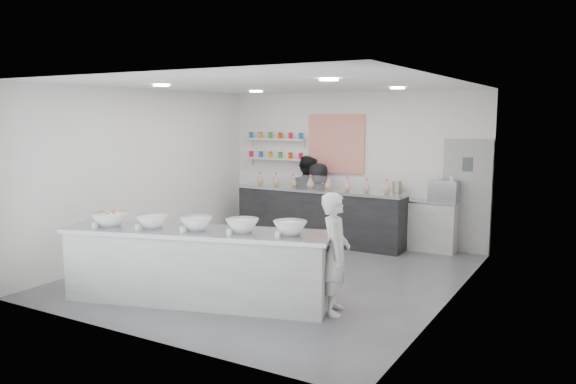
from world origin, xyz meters
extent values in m
plane|color=#515156|center=(0.00, 0.00, 0.00)|extent=(6.00, 6.00, 0.00)
plane|color=white|center=(0.00, 0.00, 3.00)|extent=(6.00, 6.00, 0.00)
plane|color=white|center=(0.00, 3.00, 1.50)|extent=(5.50, 0.00, 5.50)
plane|color=white|center=(-2.75, 0.00, 1.50)|extent=(0.00, 6.00, 6.00)
plane|color=white|center=(2.75, 0.00, 1.50)|extent=(0.00, 6.00, 6.00)
cube|color=#979795|center=(2.30, 2.97, 1.05)|extent=(0.88, 0.04, 2.10)
cube|color=red|center=(-0.35, 2.98, 1.95)|extent=(1.25, 0.03, 1.20)
cube|color=silver|center=(-1.75, 2.90, 1.60)|extent=(1.45, 0.22, 0.04)
cube|color=silver|center=(-1.75, 2.90, 2.02)|extent=(1.45, 0.22, 0.04)
cylinder|color=white|center=(-1.40, -1.00, 2.98)|extent=(0.24, 0.24, 0.02)
cylinder|color=white|center=(1.40, -1.00, 2.98)|extent=(0.24, 0.24, 0.02)
cylinder|color=white|center=(-1.40, 1.60, 2.98)|extent=(0.24, 0.24, 0.02)
cylinder|color=white|center=(1.40, 1.60, 2.98)|extent=(0.24, 0.24, 0.02)
cube|color=#A5A5A0|center=(-0.23, -1.68, 0.50)|extent=(3.77, 1.86, 1.01)
cube|color=black|center=(-0.41, 2.34, 0.54)|extent=(3.52, 0.66, 1.09)
cube|color=white|center=(-0.41, 2.04, 1.24)|extent=(3.47, 0.03, 0.30)
cube|color=#A5A5A0|center=(1.55, 2.78, 0.47)|extent=(1.27, 0.41, 0.95)
cube|color=#93969E|center=(1.94, 2.78, 1.14)|extent=(0.51, 0.35, 0.39)
imported|color=silver|center=(1.58, -1.13, 0.78)|extent=(0.56, 0.67, 1.57)
imported|color=black|center=(-0.81, 2.60, 0.86)|extent=(1.03, 0.93, 1.72)
imported|color=black|center=(-0.56, 2.60, 0.79)|extent=(0.80, 0.55, 1.58)
camera|label=1|loc=(4.55, -7.49, 2.54)|focal=35.00mm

